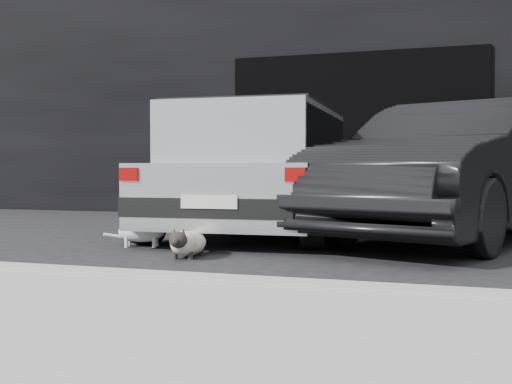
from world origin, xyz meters
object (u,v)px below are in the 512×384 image
(second_car, at_px, (459,170))
(cat_white, at_px, (145,231))
(silver_hatchback, at_px, (263,165))
(cat_siamese, at_px, (187,243))

(second_car, height_order, cat_white, second_car)
(cat_white, bearing_deg, second_car, 103.75)
(silver_hatchback, height_order, second_car, second_car)
(silver_hatchback, height_order, cat_white, silver_hatchback)
(cat_siamese, xyz_separation_m, cat_white, (-0.71, 0.58, 0.03))
(cat_white, bearing_deg, cat_siamese, 35.31)
(cat_siamese, bearing_deg, silver_hatchback, -96.18)
(cat_siamese, bearing_deg, second_car, -141.07)
(silver_hatchback, bearing_deg, second_car, -1.80)
(cat_siamese, height_order, cat_white, cat_white)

